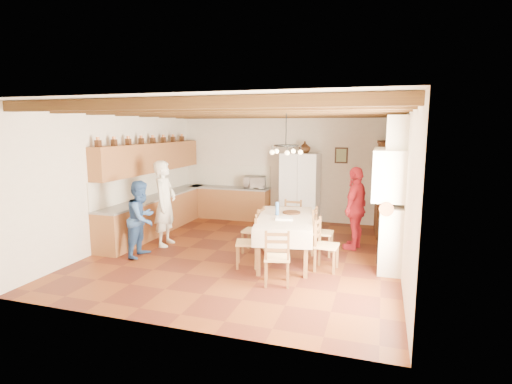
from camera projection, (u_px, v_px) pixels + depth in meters
floor at (247, 254)px, 8.31m from camera, size 6.00×6.50×0.02m
ceiling at (247, 106)px, 7.82m from camera, size 6.00×6.50×0.02m
wall_back at (285, 167)px, 11.13m from camera, size 6.00×0.02×3.00m
wall_front at (163, 216)px, 4.99m from camera, size 6.00×0.02×3.00m
wall_left at (120, 176)px, 8.96m from camera, size 0.02×6.50×3.00m
wall_right at (405, 189)px, 7.17m from camera, size 0.02×6.50×3.00m
ceiling_beams at (247, 111)px, 7.83m from camera, size 6.00×6.30×0.16m
lower_cabinets_left at (159, 214)px, 10.03m from camera, size 0.60×4.30×0.86m
lower_cabinets_back at (229, 203)px, 11.47m from camera, size 2.30×0.60×0.86m
countertop_left at (158, 197)px, 9.95m from camera, size 0.62×4.30×0.04m
countertop_back at (229, 188)px, 11.40m from camera, size 2.34×0.62×0.04m
backsplash_left at (148, 183)px, 9.99m from camera, size 0.03×4.30×0.60m
backsplash_back at (232, 175)px, 11.62m from camera, size 2.30×0.03×0.60m
upper_cabinets at (152, 158)px, 9.83m from camera, size 0.35×4.20×0.70m
fireplace at (388, 192)px, 7.46m from camera, size 0.56×1.60×2.80m
wall_picture at (341, 155)px, 10.58m from camera, size 0.34×0.03×0.42m
refrigerator at (300, 189)px, 10.61m from camera, size 0.98×0.81×1.92m
hutch at (388, 189)px, 9.60m from camera, size 0.61×1.28×2.26m
dining_table at (285, 221)px, 7.75m from camera, size 1.37×2.16×0.88m
chandelier at (286, 146)px, 7.51m from camera, size 0.47×0.47×0.03m
chair_left_near at (247, 242)px, 7.45m from camera, size 0.50×0.51×0.96m
chair_left_far at (253, 230)px, 8.31m from camera, size 0.41×0.43×0.96m
chair_right_near at (327, 245)px, 7.26m from camera, size 0.43×0.44×0.96m
chair_right_far at (323, 232)px, 8.16m from camera, size 0.41×0.43×0.96m
chair_end_near at (277, 256)px, 6.60m from camera, size 0.50×0.49×0.96m
chair_end_far at (291, 222)px, 9.02m from camera, size 0.42×0.40×0.96m
person_man at (165, 203)px, 8.75m from camera, size 0.52×0.73×1.88m
person_woman_blue at (142, 219)px, 8.02m from camera, size 0.61×0.77×1.55m
person_woman_red at (356, 208)px, 8.50m from camera, size 0.70×1.12×1.78m
microwave at (255, 182)px, 11.14m from camera, size 0.68×0.54×0.33m
fridge_vase at (305, 147)px, 10.40m from camera, size 0.34×0.34×0.31m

